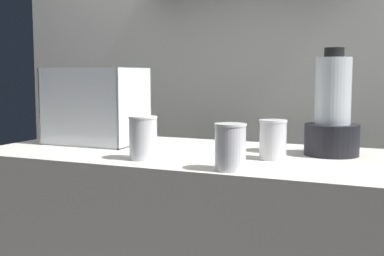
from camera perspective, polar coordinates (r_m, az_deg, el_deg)
back_wall_unit at (r=2.37m, az=7.32°, el=8.74°), size 2.60×0.24×2.50m
carrot_display_bin at (r=1.90m, az=-11.13°, el=0.97°), size 0.34×0.24×0.28m
blender_pitcher at (r=1.64m, az=15.84°, el=1.39°), size 0.17×0.17×0.34m
juice_cup_carrot_far_left at (r=1.51m, az=-5.63°, el=-1.48°), size 0.09×0.09×0.13m
juice_cup_pomegranate_left at (r=1.34m, az=4.42°, el=-2.41°), size 0.09×0.09×0.13m
juice_cup_carrot_middle at (r=1.53m, az=9.28°, el=-1.51°), size 0.09×0.09×0.12m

